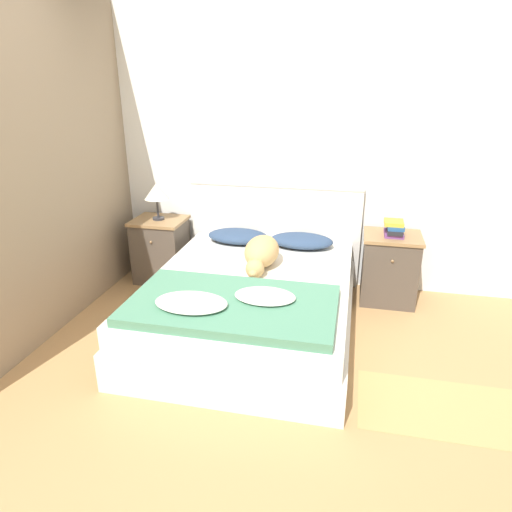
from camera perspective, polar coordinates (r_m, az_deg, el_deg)
ground_plane at (r=2.89m, az=-8.23°, el=-19.23°), size 16.00×16.00×0.00m
wall_back at (r=4.29m, az=0.96°, el=13.37°), size 9.00×0.06×2.55m
wall_side_left at (r=3.86m, az=-23.72°, el=10.72°), size 0.06×3.10×2.55m
bed at (r=3.58m, az=-0.68°, el=-6.05°), size 1.54×1.95×0.45m
headboard at (r=4.37m, az=2.28°, el=3.16°), size 1.62×0.06×0.97m
nightstand_left at (r=4.54m, az=-11.77°, el=0.79°), size 0.49×0.43×0.62m
nightstand_right at (r=4.18m, az=16.32°, el=-1.46°), size 0.49×0.43×0.62m
pillow_left at (r=4.21m, az=-2.27°, el=2.51°), size 0.56×0.34×0.12m
pillow_right at (r=4.11m, az=5.72°, el=1.92°), size 0.56×0.34×0.12m
quilt at (r=3.00m, az=-3.23°, el=-6.03°), size 1.36×0.79×0.11m
dog at (r=3.65m, az=0.68°, el=0.38°), size 0.27×0.65×0.24m
book_stack at (r=4.05m, az=16.91°, el=3.33°), size 0.17×0.23×0.13m
table_lamp at (r=4.38m, az=-12.34°, el=7.77°), size 0.23×0.23×0.34m
rug at (r=3.15m, az=24.43°, el=-17.23°), size 1.24×0.57×0.00m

